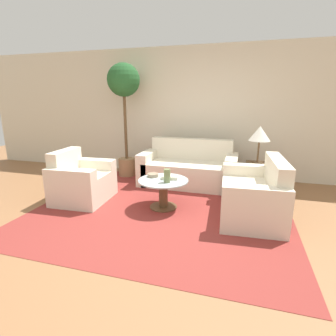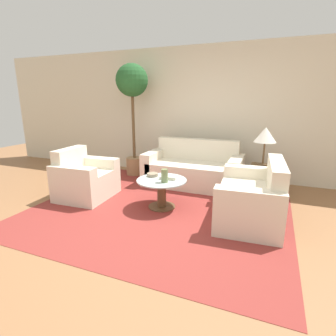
{
  "view_description": "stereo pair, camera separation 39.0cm",
  "coord_description": "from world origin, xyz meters",
  "px_view_note": "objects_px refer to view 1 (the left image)",
  "views": [
    {
      "loc": [
        1.08,
        -2.81,
        1.58
      ],
      "look_at": [
        -0.01,
        0.93,
        0.55
      ],
      "focal_mm": 28.0,
      "sensor_mm": 36.0,
      "label": 1
    },
    {
      "loc": [
        1.45,
        -2.69,
        1.58
      ],
      "look_at": [
        -0.01,
        0.93,
        0.55
      ],
      "focal_mm": 28.0,
      "sensor_mm": 36.0,
      "label": 2
    }
  ],
  "objects_px": {
    "potted_plant": "(124,94)",
    "vase": "(167,176)",
    "loveseat": "(256,197)",
    "coffee_table": "(163,190)",
    "armchair": "(80,183)",
    "bowl": "(153,175)",
    "table_lamp": "(260,134)",
    "book_stack": "(170,177)",
    "sofa_main": "(189,169)"
  },
  "relations": [
    {
      "from": "table_lamp",
      "to": "bowl",
      "type": "distance_m",
      "value": 1.92
    },
    {
      "from": "coffee_table",
      "to": "potted_plant",
      "type": "height_order",
      "value": "potted_plant"
    },
    {
      "from": "loveseat",
      "to": "bowl",
      "type": "xyz_separation_m",
      "value": [
        -1.5,
        0.04,
        0.18
      ]
    },
    {
      "from": "armchair",
      "to": "bowl",
      "type": "xyz_separation_m",
      "value": [
        1.17,
        0.17,
        0.18
      ]
    },
    {
      "from": "potted_plant",
      "to": "book_stack",
      "type": "distance_m",
      "value": 2.26
    },
    {
      "from": "coffee_table",
      "to": "potted_plant",
      "type": "distance_m",
      "value": 2.36
    },
    {
      "from": "sofa_main",
      "to": "book_stack",
      "type": "height_order",
      "value": "sofa_main"
    },
    {
      "from": "loveseat",
      "to": "potted_plant",
      "type": "height_order",
      "value": "potted_plant"
    },
    {
      "from": "table_lamp",
      "to": "potted_plant",
      "type": "relative_size",
      "value": 0.28
    },
    {
      "from": "armchair",
      "to": "coffee_table",
      "type": "relative_size",
      "value": 1.24
    },
    {
      "from": "armchair",
      "to": "loveseat",
      "type": "relative_size",
      "value": 0.69
    },
    {
      "from": "loveseat",
      "to": "sofa_main",
      "type": "bearing_deg",
      "value": -138.24
    },
    {
      "from": "table_lamp",
      "to": "sofa_main",
      "type": "bearing_deg",
      "value": 174.64
    },
    {
      "from": "armchair",
      "to": "potted_plant",
      "type": "relative_size",
      "value": 0.4
    },
    {
      "from": "loveseat",
      "to": "coffee_table",
      "type": "relative_size",
      "value": 1.79
    },
    {
      "from": "potted_plant",
      "to": "vase",
      "type": "xyz_separation_m",
      "value": [
        1.34,
        -1.53,
        -1.15
      ]
    },
    {
      "from": "potted_plant",
      "to": "armchair",
      "type": "bearing_deg",
      "value": -94.47
    },
    {
      "from": "potted_plant",
      "to": "vase",
      "type": "bearing_deg",
      "value": -48.84
    },
    {
      "from": "bowl",
      "to": "loveseat",
      "type": "bearing_deg",
      "value": -1.4
    },
    {
      "from": "book_stack",
      "to": "coffee_table",
      "type": "bearing_deg",
      "value": -147.26
    },
    {
      "from": "loveseat",
      "to": "potted_plant",
      "type": "relative_size",
      "value": 0.58
    },
    {
      "from": "bowl",
      "to": "book_stack",
      "type": "xyz_separation_m",
      "value": [
        0.27,
        -0.03,
        -0.0
      ]
    },
    {
      "from": "armchair",
      "to": "vase",
      "type": "height_order",
      "value": "armchair"
    },
    {
      "from": "vase",
      "to": "coffee_table",
      "type": "bearing_deg",
      "value": 132.05
    },
    {
      "from": "armchair",
      "to": "book_stack",
      "type": "relative_size",
      "value": 3.51
    },
    {
      "from": "sofa_main",
      "to": "armchair",
      "type": "relative_size",
      "value": 1.94
    },
    {
      "from": "loveseat",
      "to": "coffee_table",
      "type": "distance_m",
      "value": 1.31
    },
    {
      "from": "coffee_table",
      "to": "table_lamp",
      "type": "bearing_deg",
      "value": 39.75
    },
    {
      "from": "coffee_table",
      "to": "book_stack",
      "type": "xyz_separation_m",
      "value": [
        0.08,
        0.07,
        0.18
      ]
    },
    {
      "from": "armchair",
      "to": "loveseat",
      "type": "distance_m",
      "value": 2.68
    },
    {
      "from": "armchair",
      "to": "coffee_table",
      "type": "distance_m",
      "value": 1.37
    },
    {
      "from": "armchair",
      "to": "book_stack",
      "type": "distance_m",
      "value": 1.46
    },
    {
      "from": "vase",
      "to": "book_stack",
      "type": "bearing_deg",
      "value": 93.23
    },
    {
      "from": "vase",
      "to": "table_lamp",
      "type": "bearing_deg",
      "value": 44.01
    },
    {
      "from": "sofa_main",
      "to": "potted_plant",
      "type": "relative_size",
      "value": 0.78
    },
    {
      "from": "potted_plant",
      "to": "book_stack",
      "type": "bearing_deg",
      "value": -45.7
    },
    {
      "from": "table_lamp",
      "to": "book_stack",
      "type": "height_order",
      "value": "table_lamp"
    },
    {
      "from": "loveseat",
      "to": "bowl",
      "type": "bearing_deg",
      "value": -95.15
    },
    {
      "from": "armchair",
      "to": "potted_plant",
      "type": "distance_m",
      "value": 2.05
    },
    {
      "from": "table_lamp",
      "to": "bowl",
      "type": "relative_size",
      "value": 3.73
    },
    {
      "from": "loveseat",
      "to": "vase",
      "type": "relative_size",
      "value": 6.91
    },
    {
      "from": "vase",
      "to": "book_stack",
      "type": "distance_m",
      "value": 0.18
    },
    {
      "from": "vase",
      "to": "bowl",
      "type": "height_order",
      "value": "vase"
    },
    {
      "from": "sofa_main",
      "to": "armchair",
      "type": "height_order",
      "value": "sofa_main"
    },
    {
      "from": "armchair",
      "to": "table_lamp",
      "type": "xyz_separation_m",
      "value": [
        2.71,
        1.18,
        0.72
      ]
    },
    {
      "from": "vase",
      "to": "loveseat",
      "type": "bearing_deg",
      "value": 7.77
    },
    {
      "from": "loveseat",
      "to": "book_stack",
      "type": "xyz_separation_m",
      "value": [
        -1.23,
        0.0,
        0.18
      ]
    },
    {
      "from": "coffee_table",
      "to": "table_lamp",
      "type": "height_order",
      "value": "table_lamp"
    },
    {
      "from": "potted_plant",
      "to": "vase",
      "type": "relative_size",
      "value": 11.84
    },
    {
      "from": "sofa_main",
      "to": "potted_plant",
      "type": "bearing_deg",
      "value": 171.61
    }
  ]
}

